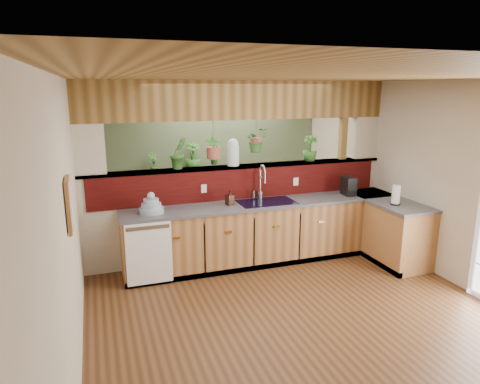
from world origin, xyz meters
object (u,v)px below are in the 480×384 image
object	(u,v)px
coffee_maker	(349,187)
glass_jar	(233,152)
dish_stack	(151,206)
paper_towel	(396,195)
faucet	(261,181)
soap_dispenser	(230,198)
shelving_console	(174,197)

from	to	relation	value
coffee_maker	glass_jar	bearing A→B (deg)	171.59
dish_stack	glass_jar	bearing A→B (deg)	17.38
paper_towel	coffee_maker	bearing A→B (deg)	114.70
faucet	dish_stack	size ratio (longest dim) A/B	1.64
soap_dispenser	paper_towel	bearing A→B (deg)	-18.68
dish_stack	soap_dispenser	distance (m)	1.09
soap_dispenser	paper_towel	xyz separation A→B (m)	(2.20, -0.75, 0.03)
dish_stack	coffee_maker	distance (m)	2.98
soap_dispenser	paper_towel	size ratio (longest dim) A/B	0.71
dish_stack	glass_jar	world-z (taller)	glass_jar
coffee_maker	shelving_console	xyz separation A→B (m)	(-2.27, 2.31, -0.53)
paper_towel	glass_jar	size ratio (longest dim) A/B	0.75
paper_towel	shelving_console	distance (m)	3.99
glass_jar	coffee_maker	bearing A→B (deg)	-13.40
faucet	dish_stack	bearing A→B (deg)	-174.03
dish_stack	soap_dispenser	bearing A→B (deg)	2.17
faucet	soap_dispenser	world-z (taller)	faucet
faucet	soap_dispenser	size ratio (longest dim) A/B	2.49
soap_dispenser	shelving_console	xyz separation A→B (m)	(-0.38, 2.25, -0.51)
glass_jar	shelving_console	xyz separation A→B (m)	(-0.55, 1.90, -1.09)
paper_towel	shelving_console	xyz separation A→B (m)	(-2.59, 3.00, -0.53)
coffee_maker	shelving_console	size ratio (longest dim) A/B	0.19
coffee_maker	glass_jar	xyz separation A→B (m)	(-1.72, 0.41, 0.56)
faucet	paper_towel	size ratio (longest dim) A/B	1.77
dish_stack	paper_towel	distance (m)	3.37
paper_towel	faucet	bearing A→B (deg)	152.59
faucet	glass_jar	xyz separation A→B (m)	(-0.36, 0.22, 0.40)
soap_dispenser	shelving_console	world-z (taller)	soap_dispenser
faucet	paper_towel	xyz separation A→B (m)	(1.68, -0.87, -0.15)
dish_stack	paper_towel	size ratio (longest dim) A/B	1.08
coffee_maker	soap_dispenser	bearing A→B (deg)	-176.77
dish_stack	coffee_maker	world-z (taller)	dish_stack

